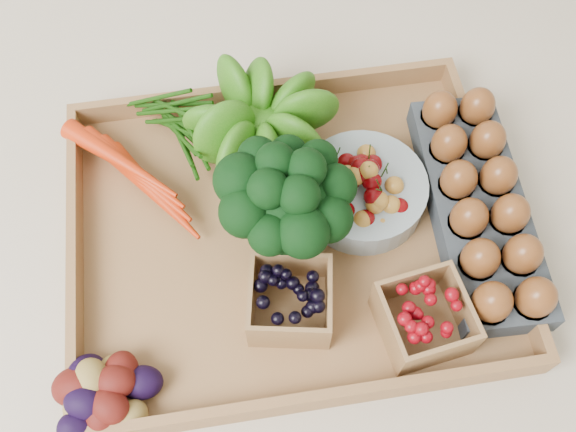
{
  "coord_description": "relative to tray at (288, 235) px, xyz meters",
  "views": [
    {
      "loc": [
        -0.06,
        -0.36,
        0.76
      ],
      "look_at": [
        0.0,
        0.0,
        0.06
      ],
      "focal_mm": 40.0,
      "sensor_mm": 36.0,
      "label": 1
    }
  ],
  "objects": [
    {
      "name": "ground",
      "position": [
        0.0,
        0.0,
        -0.01
      ],
      "size": [
        4.0,
        4.0,
        0.0
      ],
      "primitive_type": "plane",
      "color": "beige",
      "rests_on": "ground"
    },
    {
      "name": "tray",
      "position": [
        0.0,
        0.0,
        0.0
      ],
      "size": [
        0.55,
        0.45,
        0.01
      ],
      "primitive_type": "cube",
      "color": "#986C40",
      "rests_on": "ground"
    },
    {
      "name": "carrots",
      "position": [
        -0.19,
        0.11,
        0.03
      ],
      "size": [
        0.19,
        0.14,
        0.05
      ],
      "primitive_type": null,
      "color": "red",
      "rests_on": "tray"
    },
    {
      "name": "lettuce",
      "position": [
        -0.02,
        0.13,
        0.07
      ],
      "size": [
        0.13,
        0.13,
        0.13
      ],
      "primitive_type": "sphere",
      "color": "#1C5B0E",
      "rests_on": "tray"
    },
    {
      "name": "broccoli",
      "position": [
        -0.0,
        -0.01,
        0.07
      ],
      "size": [
        0.16,
        0.16,
        0.13
      ],
      "primitive_type": null,
      "color": "black",
      "rests_on": "tray"
    },
    {
      "name": "cherry_bowl",
      "position": [
        0.1,
        0.03,
        0.03
      ],
      "size": [
        0.16,
        0.16,
        0.04
      ],
      "primitive_type": "cylinder",
      "color": "#8C9EA5",
      "rests_on": "tray"
    },
    {
      "name": "egg_carton",
      "position": [
        0.24,
        -0.01,
        0.03
      ],
      "size": [
        0.13,
        0.33,
        0.04
      ],
      "primitive_type": "cube",
      "rotation": [
        0.0,
        0.0,
        -0.05
      ],
      "color": "#373D46",
      "rests_on": "tray"
    },
    {
      "name": "potatoes",
      "position": [
        -0.24,
        -0.18,
        0.04
      ],
      "size": [
        0.12,
        0.12,
        0.07
      ],
      "primitive_type": null,
      "color": "#430E0A",
      "rests_on": "tray"
    },
    {
      "name": "punnet_blackberry",
      "position": [
        -0.01,
        -0.11,
        0.04
      ],
      "size": [
        0.11,
        0.11,
        0.07
      ],
      "primitive_type": "cube",
      "rotation": [
        0.0,
        0.0,
        -0.19
      ],
      "color": "black",
      "rests_on": "tray"
    },
    {
      "name": "punnet_raspberry",
      "position": [
        0.14,
        -0.15,
        0.04
      ],
      "size": [
        0.11,
        0.11,
        0.07
      ],
      "primitive_type": "cube",
      "rotation": [
        0.0,
        0.0,
        0.14
      ],
      "color": "maroon",
      "rests_on": "tray"
    }
  ]
}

